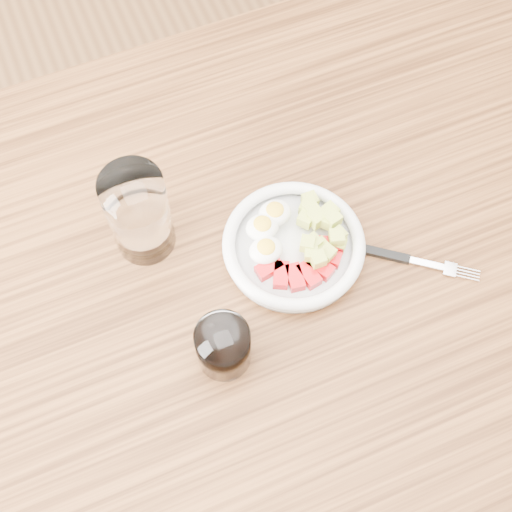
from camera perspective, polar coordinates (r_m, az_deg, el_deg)
The scene contains 6 objects.
ground at distance 1.72m, azimuth 0.44°, elevation -11.80°, with size 4.00×4.00×0.00m, color brown.
dining_table at distance 1.08m, azimuth 0.69°, elevation -3.26°, with size 1.50×0.90×0.77m.
bowl at distance 0.99m, azimuth 3.05°, elevation 1.00°, with size 0.20×0.20×0.05m.
fork at distance 1.01m, azimuth 11.12°, elevation -0.05°, with size 0.16×0.13×0.01m.
water_glass at distance 0.96m, azimuth -9.37°, elevation 3.38°, with size 0.08×0.08×0.15m, color white.
coffee_glass at distance 0.91m, azimuth -2.63°, elevation -7.24°, with size 0.07×0.07×0.08m.
Camera 1 is at (-0.17, -0.38, 1.67)m, focal length 50.00 mm.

